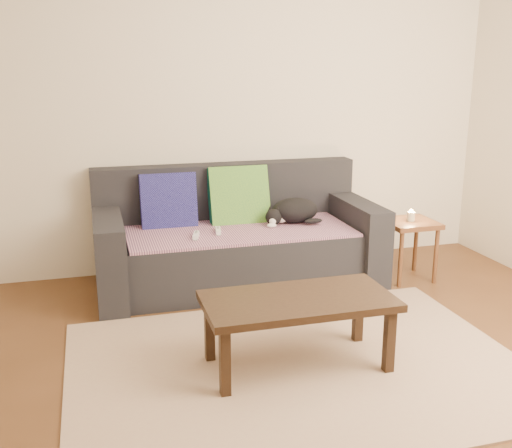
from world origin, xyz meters
The scene contains 13 objects.
ground centered at (0.00, 0.00, 0.00)m, with size 4.50×4.50×0.00m, color brown.
back_wall centered at (0.00, 2.00, 1.30)m, with size 4.50×0.04×2.60m, color beige.
sofa centered at (0.00, 1.57, 0.31)m, with size 2.10×0.94×0.87m.
throw_blanket centered at (0.00, 1.48, 0.43)m, with size 1.66×0.74×0.02m, color #49294E.
cushion_navy centered at (-0.49, 1.74, 0.63)m, with size 0.42×0.10×0.42m, color #110F41.
cushion_green centered at (0.06, 1.74, 0.63)m, with size 0.47×0.12×0.47m, color #0B4834.
cat centered at (0.45, 1.57, 0.53)m, with size 0.49×0.38×0.19m.
wii_remote_a centered at (-0.35, 1.36, 0.46)m, with size 0.15×0.04×0.03m, color white.
wii_remote_b centered at (-0.17, 1.43, 0.46)m, with size 0.15×0.04×0.03m, color white.
side_table centered at (1.30, 1.27, 0.38)m, with size 0.37×0.37×0.47m.
candle centered at (1.30, 1.27, 0.50)m, with size 0.06×0.06×0.09m.
rug centered at (0.00, 0.15, 0.01)m, with size 2.50×1.80×0.01m, color tan.
coffee_table centered at (0.00, 0.16, 0.36)m, with size 1.03×0.51×0.41m.
Camera 1 is at (-1.04, -2.68, 1.63)m, focal length 42.00 mm.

